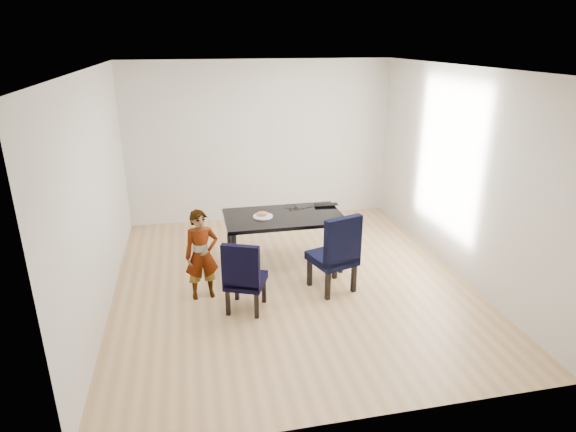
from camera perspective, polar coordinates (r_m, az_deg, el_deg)
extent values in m
cube|color=tan|center=(6.40, 0.37, -7.81)|extent=(4.50, 5.00, 0.01)
cube|color=white|center=(5.65, 0.43, 17.19)|extent=(4.50, 5.00, 0.01)
cube|color=silver|center=(8.28, -3.31, 8.73)|extent=(4.50, 0.01, 2.70)
cube|color=silver|center=(3.64, 8.81, -7.19)|extent=(4.50, 0.01, 2.70)
cube|color=white|center=(5.86, -21.72, 2.34)|extent=(0.01, 5.00, 2.70)
cube|color=white|center=(6.71, 19.63, 4.80)|extent=(0.01, 5.00, 2.70)
cube|color=black|center=(6.68, -0.53, -2.94)|extent=(1.60, 0.90, 0.75)
cube|color=black|center=(5.62, -5.04, -6.93)|extent=(0.57, 0.58, 0.89)
cube|color=black|center=(6.03, 5.26, -4.20)|extent=(0.63, 0.65, 1.04)
imported|color=orange|center=(5.90, -10.20, -4.56)|extent=(0.45, 0.33, 1.13)
cylinder|color=silver|center=(6.49, -2.98, -0.03)|extent=(0.34, 0.34, 0.01)
ellipsoid|color=#BD7843|center=(6.47, -3.09, 0.28)|extent=(0.16, 0.08, 0.06)
imported|color=black|center=(6.96, 4.47, 1.43)|extent=(0.35, 0.24, 0.03)
torus|color=black|center=(6.76, 0.71, 0.80)|extent=(0.16, 0.16, 0.01)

